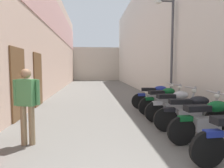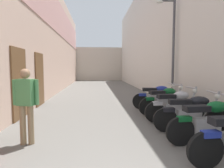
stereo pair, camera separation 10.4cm
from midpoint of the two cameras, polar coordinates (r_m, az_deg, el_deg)
The scene contains 11 objects.
ground_plane at distance 10.52m, azimuth -2.04°, elevation -3.90°, with size 39.60×39.60×0.00m, color #66635E.
building_left at distance 12.71m, azimuth -16.61°, elevation 12.72°, with size 0.45×23.60×6.72m.
building_right at distance 13.05m, azimuth 11.24°, elevation 13.91°, with size 0.45×23.60×7.36m.
building_far_end at distance 25.20m, azimuth -3.72°, elevation 5.83°, with size 8.65×2.00×4.10m, color beige.
motorcycle_third at distance 4.59m, azimuth 27.10°, elevation -9.47°, with size 1.85×0.58×1.04m.
motorcycle_fourth at distance 5.21m, azimuth 22.82°, elevation -7.67°, with size 1.84×0.58×1.04m.
motorcycle_fifth at distance 6.06m, azimuth 18.56°, elevation -5.81°, with size 1.85×0.58×1.04m.
motorcycle_sixth at distance 6.88m, azimuth 15.58°, elevation -4.49°, with size 1.84×0.58×1.04m.
motorcycle_seventh at distance 7.65m, azimuth 13.42°, elevation -3.52°, with size 1.85×0.58×1.04m.
pedestrian_mid_alley at distance 4.35m, azimuth -23.26°, elevation -4.50°, with size 0.52×0.28×1.57m.
street_lamp at distance 8.31m, azimuth 17.28°, elevation 11.01°, with size 0.79×0.18×4.26m.
Camera 2 is at (-0.45, -0.59, 1.59)m, focal length 31.21 mm.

